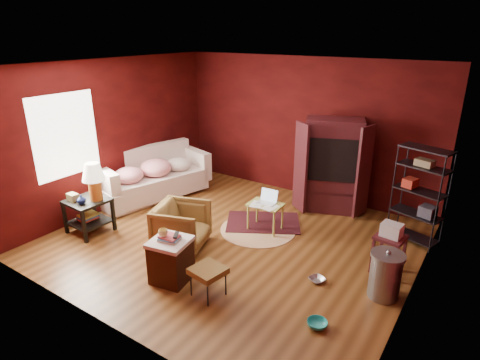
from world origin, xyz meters
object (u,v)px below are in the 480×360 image
Objects in this scene: armchair at (182,224)px; tv_armoire at (332,164)px; side_table at (91,191)px; sofa at (152,177)px; hamper at (171,259)px; wire_shelving at (420,192)px; laptop_desk at (266,206)px.

tv_armoire is (1.42, 2.63, 0.53)m from armchair.
tv_armoire is (2.99, 3.09, 0.18)m from side_table.
tv_armoire is at bearing -54.40° from sofa.
armchair is 0.44× the size of tv_armoire.
sofa is 1.79× the size of side_table.
tv_armoire is at bearing -47.28° from armchair.
side_table is at bearing 170.97° from hamper.
armchair is 0.49× the size of wire_shelving.
side_table is at bearing -132.49° from wire_shelving.
wire_shelving reaches higher than laptop_desk.
laptop_desk is (0.32, 2.01, 0.12)m from hamper.
armchair is 0.64× the size of side_table.
sofa is 2.82× the size of armchair.
sofa is 3.12× the size of laptop_desk.
hamper is 2.04m from laptop_desk.
wire_shelving reaches higher than hamper.
hamper is 1.00× the size of laptop_desk.
side_table reaches higher than sofa.
tv_armoire is at bearing -176.49° from wire_shelving.
wire_shelving is (2.22, 1.01, 0.43)m from laptop_desk.
side_table reaches higher than laptop_desk.
sofa is 3.61m from tv_armoire.
armchair is 1.47m from laptop_desk.
armchair is (1.85, -1.17, -0.04)m from sofa.
sofa is at bearing 178.37° from laptop_desk.
sofa is 2.68m from laptop_desk.
hamper is at bearing -101.63° from laptop_desk.
side_table is 0.78× the size of wire_shelving.
armchair is 0.94m from hamper.
tv_armoire reaches higher than side_table.
side_table is 5.35m from wire_shelving.
sofa is at bearing 140.22° from hamper.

